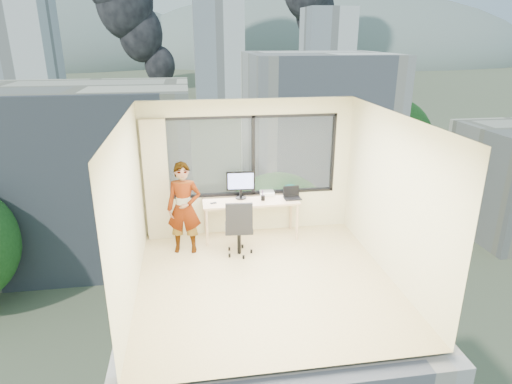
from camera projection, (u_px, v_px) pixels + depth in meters
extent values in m
cube|color=#CAB983|center=(266.00, 281.00, 6.99)|extent=(4.00, 4.00, 0.01)
cube|color=white|center=(267.00, 118.00, 6.11)|extent=(4.00, 4.00, 0.01)
cube|color=beige|center=(299.00, 272.00, 4.69)|extent=(4.00, 0.01, 2.60)
cube|color=beige|center=(128.00, 213.00, 6.26)|extent=(0.01, 4.00, 2.60)
cube|color=beige|center=(393.00, 198.00, 6.84)|extent=(0.01, 4.00, 2.60)
cube|color=beige|center=(157.00, 181.00, 8.10)|extent=(0.45, 0.14, 2.30)
cube|color=beige|center=(251.00, 219.00, 8.40)|extent=(1.80, 0.60, 0.75)
imported|color=#2D2D33|center=(184.00, 208.00, 7.69)|extent=(0.65, 0.48, 1.65)
cube|color=white|center=(267.00, 193.00, 8.55)|extent=(0.29, 0.25, 0.07)
cube|color=black|center=(213.00, 203.00, 8.12)|extent=(0.12, 0.08, 0.01)
cylinder|color=black|center=(263.00, 198.00, 8.26)|extent=(0.09, 0.09, 0.10)
ellipsoid|color=#0B4337|center=(290.00, 189.00, 8.53)|extent=(0.29, 0.17, 0.22)
cube|color=#515B3D|center=(191.00, 101.00, 123.33)|extent=(400.00, 400.00, 0.04)
cube|color=beige|center=(94.00, 173.00, 35.96)|extent=(16.00, 12.00, 14.00)
cube|color=white|center=(315.00, 133.00, 46.08)|extent=(14.00, 13.00, 16.00)
cube|color=silver|center=(18.00, 54.00, 90.31)|extent=(14.00, 14.00, 28.00)
cube|color=silver|center=(218.00, 45.00, 119.41)|extent=(13.00, 13.00, 30.00)
cube|color=silver|center=(327.00, 50.00, 144.01)|extent=(15.00, 15.00, 26.00)
ellipsoid|color=slate|center=(5.00, 63.00, 292.07)|extent=(288.00, 216.00, 90.00)
ellipsoid|color=slate|center=(324.00, 60.00, 323.74)|extent=(300.00, 220.00, 96.00)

